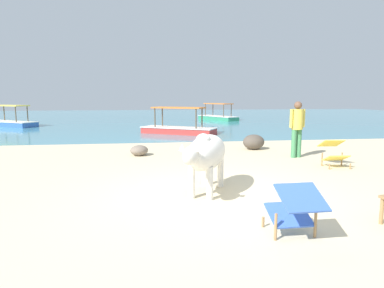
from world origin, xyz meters
TOP-DOWN VIEW (x-y plane):
  - sand_beach at (0.00, 0.00)m, footprint 18.00×14.00m
  - water_surface at (0.00, 22.00)m, footprint 60.00×36.00m
  - cow at (-0.15, 0.25)m, footprint 1.21×1.96m
  - deck_chair_near at (3.45, 2.10)m, footprint 0.60×0.81m
  - deck_chair_far at (0.59, -1.77)m, footprint 0.56×0.78m
  - person_standing at (3.07, 3.39)m, footprint 0.50×0.32m
  - shore_rock_large at (2.32, 4.98)m, footprint 0.86×0.78m
  - shore_rock_medium at (-1.46, 4.32)m, footprint 0.74×0.76m
  - boat_red at (0.29, 10.27)m, footprint 3.75×2.86m
  - boat_green at (4.23, 19.35)m, footprint 2.76×3.78m
  - boat_blue at (-9.47, 15.59)m, footprint 3.70×2.99m

SIDE VIEW (x-z plane):
  - water_surface at x=0.00m, z-range -0.01..0.01m
  - sand_beach at x=0.00m, z-range 0.00..0.04m
  - shore_rock_medium at x=-1.46m, z-range 0.04..0.35m
  - boat_red at x=0.29m, z-range -0.35..0.94m
  - boat_green at x=4.23m, z-range -0.35..0.94m
  - boat_blue at x=-9.47m, z-range -0.35..0.94m
  - shore_rock_large at x=2.32m, z-range 0.04..0.54m
  - deck_chair_near at x=3.45m, z-range 0.08..0.77m
  - deck_chair_far at x=0.59m, z-range 0.08..0.77m
  - cow at x=-0.15m, z-range 0.22..1.34m
  - person_standing at x=3.07m, z-range 0.18..1.80m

